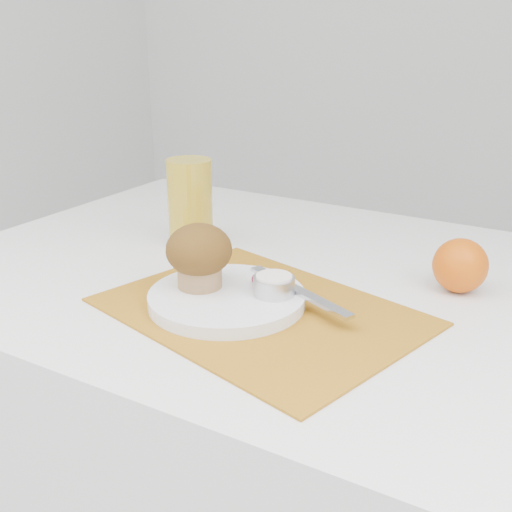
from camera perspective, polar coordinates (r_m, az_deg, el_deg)
The scene contains 11 objects.
table at distance 1.20m, azimuth 3.88°, elevation -18.75°, with size 1.20×0.80×0.75m, color white.
placemat at distance 0.88m, azimuth 0.36°, elevation -4.95°, with size 0.42×0.31×0.00m, color #A86B17.
plate at distance 0.90m, azimuth -2.61°, elevation -3.78°, with size 0.22×0.22×0.02m, color white.
ramekin at distance 0.88m, azimuth 1.60°, elevation -2.66°, with size 0.06×0.06×0.03m, color #B9B9BD.
cream at distance 0.88m, azimuth 1.61°, elevation -1.92°, with size 0.05×0.05×0.01m, color white.
raspberry_near at distance 0.92m, azimuth 0.16°, elevation -2.06°, with size 0.02×0.02×0.02m, color #5B0218.
raspberry_far at distance 0.90m, azimuth 1.50°, elevation -2.43°, with size 0.02×0.02×0.02m, color #5C0204.
butter_knife at distance 0.89m, azimuth 3.80°, elevation -3.10°, with size 0.21×0.02×0.01m, color #B3B5BC.
orange at distance 0.98m, azimuth 17.69°, elevation -0.81°, with size 0.08×0.08×0.08m, color #DA5807.
juice_glass at distance 1.12m, azimuth -5.87°, elevation 4.66°, with size 0.08×0.08×0.15m, color gold.
muffin at distance 0.90m, azimuth -5.08°, elevation 0.16°, with size 0.09×0.09×0.09m.
Camera 1 is at (0.41, -0.78, 1.13)m, focal length 45.00 mm.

